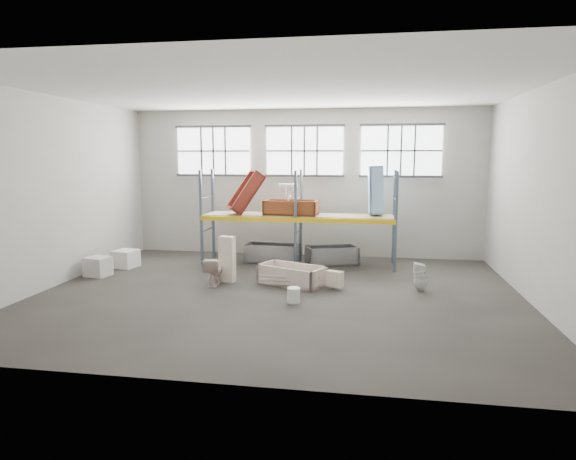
% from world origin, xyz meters
% --- Properties ---
extents(floor, '(12.00, 10.00, 0.10)m').
position_xyz_m(floor, '(0.00, 0.00, -0.05)').
color(floor, '#413D38').
rests_on(floor, ground).
extents(ceiling, '(12.00, 10.00, 0.10)m').
position_xyz_m(ceiling, '(0.00, 0.00, 5.05)').
color(ceiling, silver).
rests_on(ceiling, ground).
extents(wall_back, '(12.00, 0.10, 5.00)m').
position_xyz_m(wall_back, '(0.00, 5.05, 2.50)').
color(wall_back, '#A3A197').
rests_on(wall_back, ground).
extents(wall_front, '(12.00, 0.10, 5.00)m').
position_xyz_m(wall_front, '(0.00, -5.05, 2.50)').
color(wall_front, '#AAA89D').
rests_on(wall_front, ground).
extents(wall_left, '(0.10, 10.00, 5.00)m').
position_xyz_m(wall_left, '(-6.05, 0.00, 2.50)').
color(wall_left, '#AEACA0').
rests_on(wall_left, ground).
extents(wall_right, '(0.10, 10.00, 5.00)m').
position_xyz_m(wall_right, '(6.05, 0.00, 2.50)').
color(wall_right, '#A2A096').
rests_on(wall_right, ground).
extents(window_left, '(2.60, 0.04, 1.60)m').
position_xyz_m(window_left, '(-3.20, 4.94, 3.60)').
color(window_left, white).
rests_on(window_left, wall_back).
extents(window_mid, '(2.60, 0.04, 1.60)m').
position_xyz_m(window_mid, '(0.00, 4.94, 3.60)').
color(window_mid, white).
rests_on(window_mid, wall_back).
extents(window_right, '(2.60, 0.04, 1.60)m').
position_xyz_m(window_right, '(3.20, 4.94, 3.60)').
color(window_right, white).
rests_on(window_right, wall_back).
extents(rack_upright_la, '(0.08, 0.08, 3.00)m').
position_xyz_m(rack_upright_la, '(-3.00, 2.90, 1.50)').
color(rack_upright_la, slate).
rests_on(rack_upright_la, floor).
extents(rack_upright_lb, '(0.08, 0.08, 3.00)m').
position_xyz_m(rack_upright_lb, '(-3.00, 4.10, 1.50)').
color(rack_upright_lb, slate).
rests_on(rack_upright_lb, floor).
extents(rack_upright_ma, '(0.08, 0.08, 3.00)m').
position_xyz_m(rack_upright_ma, '(0.00, 2.90, 1.50)').
color(rack_upright_ma, slate).
rests_on(rack_upright_ma, floor).
extents(rack_upright_mb, '(0.08, 0.08, 3.00)m').
position_xyz_m(rack_upright_mb, '(0.00, 4.10, 1.50)').
color(rack_upright_mb, slate).
rests_on(rack_upright_mb, floor).
extents(rack_upright_ra, '(0.08, 0.08, 3.00)m').
position_xyz_m(rack_upright_ra, '(3.00, 2.90, 1.50)').
color(rack_upright_ra, slate).
rests_on(rack_upright_ra, floor).
extents(rack_upright_rb, '(0.08, 0.08, 3.00)m').
position_xyz_m(rack_upright_rb, '(3.00, 4.10, 1.50)').
color(rack_upright_rb, slate).
rests_on(rack_upright_rb, floor).
extents(rack_beam_front, '(6.00, 0.10, 0.14)m').
position_xyz_m(rack_beam_front, '(0.00, 2.90, 1.50)').
color(rack_beam_front, yellow).
rests_on(rack_beam_front, floor).
extents(rack_beam_back, '(6.00, 0.10, 0.14)m').
position_xyz_m(rack_beam_back, '(0.00, 4.10, 1.50)').
color(rack_beam_back, yellow).
rests_on(rack_beam_back, floor).
extents(shelf_deck, '(5.90, 1.10, 0.03)m').
position_xyz_m(shelf_deck, '(0.00, 3.50, 1.58)').
color(shelf_deck, gray).
rests_on(shelf_deck, floor).
extents(wet_patch, '(1.80, 1.80, 0.00)m').
position_xyz_m(wet_patch, '(0.00, 2.70, 0.00)').
color(wet_patch, black).
rests_on(wet_patch, floor).
extents(bathtub_beige, '(1.95, 1.47, 0.52)m').
position_xyz_m(bathtub_beige, '(0.19, 0.97, 0.26)').
color(bathtub_beige, beige).
rests_on(bathtub_beige, floor).
extents(cistern_spare, '(0.47, 0.34, 0.40)m').
position_xyz_m(cistern_spare, '(1.38, 0.65, 0.28)').
color(cistern_spare, beige).
rests_on(cistern_spare, bathtub_beige).
extents(sink_in_tub, '(0.47, 0.47, 0.14)m').
position_xyz_m(sink_in_tub, '(0.25, 0.67, 0.16)').
color(sink_in_tub, beige).
rests_on(sink_in_tub, bathtub_beige).
extents(toilet_beige, '(0.43, 0.74, 0.74)m').
position_xyz_m(toilet_beige, '(-1.88, 0.61, 0.37)').
color(toilet_beige, beige).
rests_on(toilet_beige, floor).
extents(cistern_tall, '(0.44, 0.32, 1.26)m').
position_xyz_m(cistern_tall, '(-1.61, 0.98, 0.63)').
color(cistern_tall, beige).
rests_on(cistern_tall, floor).
extents(toilet_white, '(0.35, 0.34, 0.74)m').
position_xyz_m(toilet_white, '(3.54, 0.89, 0.37)').
color(toilet_white, white).
rests_on(toilet_white, floor).
extents(steel_tub_left, '(1.69, 0.85, 0.61)m').
position_xyz_m(steel_tub_left, '(-0.87, 3.59, 0.30)').
color(steel_tub_left, '#A5A6AC').
rests_on(steel_tub_left, floor).
extents(steel_tub_right, '(1.76, 1.25, 0.59)m').
position_xyz_m(steel_tub_right, '(1.08, 3.60, 0.29)').
color(steel_tub_right, '#A9AAB0').
rests_on(steel_tub_right, floor).
extents(rust_tub_flat, '(1.71, 0.87, 0.47)m').
position_xyz_m(rust_tub_flat, '(-0.22, 3.41, 1.82)').
color(rust_tub_flat, brown).
rests_on(rust_tub_flat, shelf_deck).
extents(rust_tub_tilted, '(1.34, 1.14, 1.41)m').
position_xyz_m(rust_tub_tilted, '(-1.66, 3.37, 2.29)').
color(rust_tub_tilted, maroon).
rests_on(rust_tub_tilted, shelf_deck).
extents(sink_on_shelf, '(0.67, 0.56, 0.53)m').
position_xyz_m(sink_on_shelf, '(-0.28, 3.27, 2.09)').
color(sink_on_shelf, white).
rests_on(sink_on_shelf, rust_tub_flat).
extents(blue_tub_upright, '(0.52, 0.73, 1.50)m').
position_xyz_m(blue_tub_upright, '(2.39, 3.67, 2.40)').
color(blue_tub_upright, '#93C2EA').
rests_on(blue_tub_upright, shelf_deck).
extents(bucket, '(0.32, 0.32, 0.36)m').
position_xyz_m(bucket, '(0.49, -0.68, 0.18)').
color(bucket, white).
rests_on(bucket, floor).
extents(carton_near, '(0.75, 0.68, 0.55)m').
position_xyz_m(carton_near, '(-5.47, 0.99, 0.28)').
color(carton_near, beige).
rests_on(carton_near, floor).
extents(carton_far, '(0.76, 0.76, 0.53)m').
position_xyz_m(carton_far, '(-5.23, 2.18, 0.27)').
color(carton_far, silver).
rests_on(carton_far, floor).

